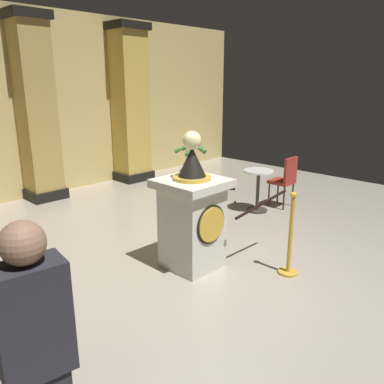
% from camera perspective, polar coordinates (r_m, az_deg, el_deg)
% --- Properties ---
extents(ground_plane, '(11.78, 11.78, 0.00)m').
position_cam_1_polar(ground_plane, '(4.88, 4.05, -12.11)').
color(ground_plane, '#9E9384').
extents(back_wall, '(11.78, 0.16, 3.67)m').
position_cam_1_polar(back_wall, '(8.45, -23.08, 11.69)').
color(back_wall, tan).
rests_on(back_wall, ground_plane).
extents(pedestal_clock, '(0.78, 0.78, 1.74)m').
position_cam_1_polar(pedestal_clock, '(4.82, 0.04, -3.42)').
color(pedestal_clock, beige).
rests_on(pedestal_clock, ground_plane).
extents(stanchion_near, '(0.24, 0.24, 1.06)m').
position_cam_1_polar(stanchion_near, '(4.89, 14.23, -7.70)').
color(stanchion_near, gold).
rests_on(stanchion_near, ground_plane).
extents(stanchion_far, '(0.24, 0.24, 1.07)m').
position_cam_1_polar(stanchion_far, '(6.09, -0.08, -2.35)').
color(stanchion_far, gold).
rests_on(stanchion_far, ground_plane).
extents(velvet_rope, '(1.04, 1.07, 0.22)m').
position_cam_1_polar(velvet_rope, '(5.31, 6.40, -0.58)').
color(velvet_rope, black).
extents(column_right, '(0.82, 0.82, 3.53)m').
position_cam_1_polar(column_right, '(9.26, -9.27, 12.49)').
color(column_right, black).
rests_on(column_right, ground_plane).
extents(column_centre_rear, '(0.73, 0.73, 3.53)m').
position_cam_1_polar(column_centre_rear, '(8.14, -22.04, 11.07)').
color(column_centre_rear, black).
rests_on(column_centre_rear, ground_plane).
extents(potted_palm_right, '(0.73, 0.72, 1.05)m').
position_cam_1_polar(potted_palm_right, '(8.61, -0.18, 2.76)').
color(potted_palm_right, black).
rests_on(potted_palm_right, ground_plane).
extents(bystander_guest, '(0.39, 0.27, 1.67)m').
position_cam_1_polar(bystander_guest, '(2.36, -21.78, -22.12)').
color(bystander_guest, '#26262D').
rests_on(bystander_guest, ground_plane).
extents(cafe_table, '(0.54, 0.54, 0.77)m').
position_cam_1_polar(cafe_table, '(7.07, 9.71, 0.98)').
color(cafe_table, '#332D28').
rests_on(cafe_table, ground_plane).
extents(cafe_chair_red, '(0.41, 0.41, 0.96)m').
position_cam_1_polar(cafe_chair_red, '(7.38, 13.63, 2.09)').
color(cafe_chair_red, black).
rests_on(cafe_chair_red, ground_plane).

